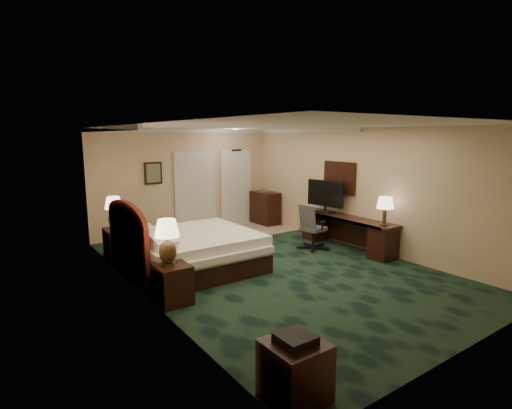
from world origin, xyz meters
TOP-DOWN VIEW (x-y plane):
  - floor at (0.00, 0.00)m, footprint 5.00×7.50m
  - ceiling at (0.00, 0.00)m, footprint 5.00×7.50m
  - wall_back at (0.00, 3.75)m, footprint 5.00×0.00m
  - wall_front at (0.00, -3.75)m, footprint 5.00×0.00m
  - wall_left at (-2.50, 0.00)m, footprint 0.00×7.50m
  - wall_right at (2.50, 0.00)m, footprint 0.00×7.50m
  - crown_molding at (0.00, 0.00)m, footprint 5.00×7.50m
  - tile_patch at (0.90, 2.90)m, footprint 3.20×1.70m
  - headboard at (-2.44, 1.00)m, footprint 0.12×2.00m
  - entry_door at (1.55, 3.72)m, footprint 1.02×0.06m
  - closet_doors at (0.25, 3.71)m, footprint 1.20×0.06m
  - wall_art at (-0.90, 3.71)m, footprint 0.45×0.06m
  - wall_mirror at (2.46, 0.60)m, footprint 0.05×0.95m
  - bed at (-1.28, 0.75)m, footprint 2.23×2.07m
  - nightstand_near at (-2.24, -0.46)m, footprint 0.48×0.55m
  - nightstand_far at (-2.23, 2.35)m, footprint 0.50×0.57m
  - lamp_near at (-2.28, -0.42)m, footprint 0.40×0.40m
  - lamp_far at (-2.27, 2.40)m, footprint 0.39×0.39m
  - bed_bench at (-0.18, 1.07)m, footprint 0.85×1.53m
  - side_table at (-2.20, -3.27)m, footprint 0.55×0.55m
  - desk at (2.21, 0.09)m, footprint 0.54×2.49m
  - tv at (2.17, 0.75)m, footprint 0.24×0.99m
  - desk_lamp at (2.20, -0.91)m, footprint 0.36×0.36m
  - desk_chair at (1.54, 0.47)m, footprint 0.68×0.65m
  - minibar at (2.21, 3.20)m, footprint 0.49×0.88m

SIDE VIEW (x-z plane):
  - floor at x=0.00m, z-range 0.00..0.00m
  - tile_patch at x=0.90m, z-range 0.00..0.01m
  - bed_bench at x=-0.18m, z-range 0.00..0.49m
  - side_table at x=-2.20m, z-range 0.00..0.59m
  - nightstand_near at x=-2.24m, z-range 0.00..0.60m
  - nightstand_far at x=-2.23m, z-range 0.00..0.62m
  - bed at x=-1.28m, z-range 0.00..0.71m
  - desk at x=2.21m, z-range 0.00..0.72m
  - minibar at x=2.21m, z-range 0.00..0.93m
  - desk_chair at x=1.54m, z-range 0.00..1.04m
  - headboard at x=-2.44m, z-range 0.00..1.40m
  - lamp_near at x=-2.28m, z-range 0.60..1.30m
  - lamp_far at x=-2.27m, z-range 0.62..1.29m
  - desk_lamp at x=2.20m, z-range 0.72..1.31m
  - entry_door at x=1.55m, z-range -0.04..2.14m
  - closet_doors at x=0.25m, z-range 0.00..2.10m
  - tv at x=2.17m, z-range 0.72..1.49m
  - wall_back at x=0.00m, z-range 0.00..2.70m
  - wall_front at x=0.00m, z-range 0.00..2.70m
  - wall_left at x=-2.50m, z-range 0.00..2.70m
  - wall_right at x=2.50m, z-range 0.00..2.70m
  - wall_mirror at x=2.46m, z-range 1.18..1.93m
  - wall_art at x=-0.90m, z-range 1.33..1.88m
  - crown_molding at x=0.00m, z-range 2.60..2.70m
  - ceiling at x=0.00m, z-range 2.70..2.70m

